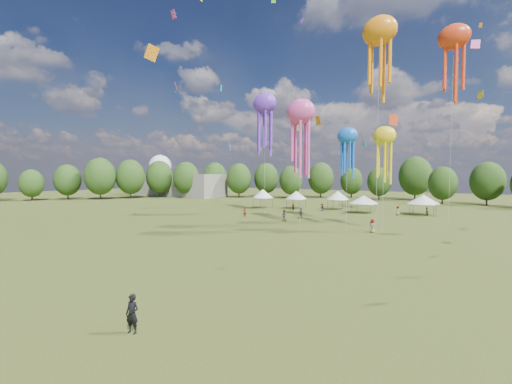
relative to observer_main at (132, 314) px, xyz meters
The scene contains 10 objects.
ground 7.75m from the observer_main, 166.38° to the left, with size 300.00×300.00×0.00m, color #384416.
observer_main is the anchor object (origin of this frame).
spectator_near 39.74m from the observer_main, 108.87° to the left, with size 0.90×0.70×1.86m, color gray.
spectators_far 49.10m from the observer_main, 98.88° to the left, with size 28.02×26.09×1.81m.
festival_tents 59.08m from the observer_main, 100.75° to the left, with size 37.91×11.64×4.41m.
show_kites 46.67m from the observer_main, 95.94° to the left, with size 35.59×21.46×32.04m.
small_kites 53.96m from the observer_main, 100.10° to the left, with size 72.35×62.07×45.07m.
treeline 65.56m from the observer_main, 100.00° to the left, with size 201.57×95.24×13.43m.
hangar 108.51m from the observer_main, 137.12° to the left, with size 40.00×12.00×8.00m, color gray.
radome 124.77m from the observer_main, 140.11° to the left, with size 9.00×9.00×16.00m.
Camera 1 is at (21.09, -11.13, 7.63)m, focal length 22.88 mm.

